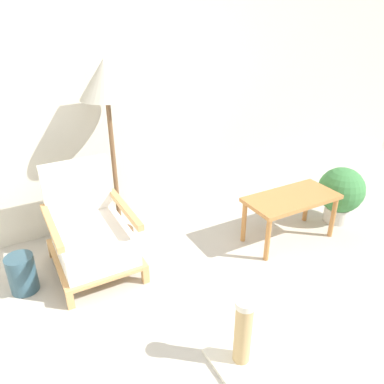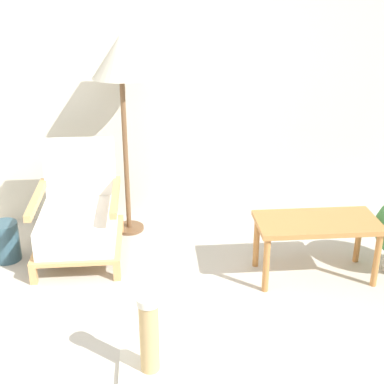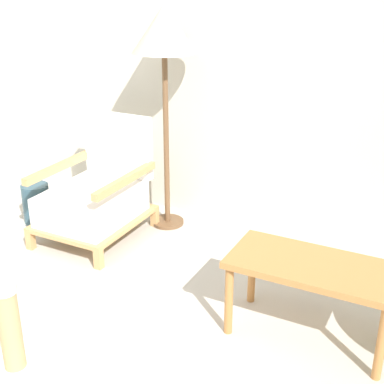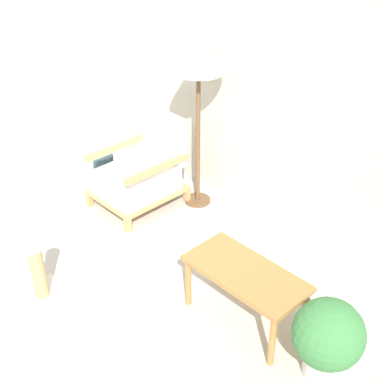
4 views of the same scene
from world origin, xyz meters
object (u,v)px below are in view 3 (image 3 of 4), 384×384
at_px(coffee_table, 313,274).
at_px(scratching_post, 12,343).
at_px(floor_lamp, 164,38).
at_px(vase, 36,203).
at_px(armchair, 97,194).

height_order(coffee_table, scratching_post, scratching_post).
height_order(floor_lamp, scratching_post, floor_lamp).
bearing_deg(floor_lamp, vase, -154.94).
bearing_deg(coffee_table, scratching_post, -142.29).
bearing_deg(vase, coffee_table, -10.70).
distance_m(armchair, floor_lamp, 1.18).
relative_size(armchair, floor_lamp, 0.53).
distance_m(vase, scratching_post, 1.70).
bearing_deg(floor_lamp, scratching_post, -85.00).
distance_m(coffee_table, vase, 2.28).
height_order(floor_lamp, vase, floor_lamp).
bearing_deg(armchair, floor_lamp, 47.10).
bearing_deg(scratching_post, floor_lamp, 95.00).
bearing_deg(vase, armchair, 4.18).
bearing_deg(armchair, scratching_post, -69.57).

